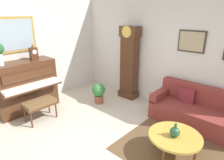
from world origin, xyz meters
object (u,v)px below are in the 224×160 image
piano (26,86)px  piano_bench (40,104)px  green_jug (175,132)px  grandfather_clock (129,65)px  coffee_table (175,137)px  couch (197,112)px  mantel_clock (34,53)px  potted_plant (99,92)px

piano → piano_bench: size_ratio=2.06×
piano → green_jug: size_ratio=6.00×
piano_bench → grandfather_clock: 2.55m
piano_bench → grandfather_clock: (0.68, 2.39, 0.56)m
piano_bench → coffee_table: piano_bench is taller
grandfather_clock → couch: bearing=-4.8°
piano → couch: piano is taller
piano → piano_bench: bearing=-3.9°
grandfather_clock → coffee_table: bearing=-34.5°
coffee_table → green_jug: size_ratio=3.67×
piano_bench → green_jug: size_ratio=2.92×
piano → piano_bench: 0.77m
piano_bench → couch: couch is taller
piano → grandfather_clock: (1.42, 2.34, 0.34)m
piano → couch: 4.08m
green_jug → grandfather_clock: bearing=144.9°
green_jug → couch: bearing=94.0°
piano_bench → coffee_table: size_ratio=0.80×
grandfather_clock → couch: (2.03, -0.17, -0.65)m
couch → grandfather_clock: bearing=175.2°
green_jug → mantel_clock: bearing=-171.4°
piano_bench → potted_plant: bearing=77.3°
piano_bench → couch: 3.50m
potted_plant → couch: bearing=16.6°
piano → green_jug: bearing=13.5°
mantel_clock → green_jug: bearing=8.6°
grandfather_clock → potted_plant: size_ratio=3.62×
mantel_clock → potted_plant: 1.92m
couch → piano_bench: bearing=-140.6°
mantel_clock → potted_plant: (1.07, 1.15, -1.10)m
piano_bench → mantel_clock: bearing=153.5°
piano → potted_plant: (1.08, 1.47, -0.31)m
coffee_table → mantel_clock: (-3.53, -0.58, 1.03)m
green_jug → potted_plant: bearing=165.9°
coffee_table → piano_bench: bearing=-161.4°
grandfather_clock → green_jug: (2.12, -1.49, -0.46)m
grandfather_clock → mantel_clock: 2.51m
couch → potted_plant: (-2.37, -0.70, 0.01)m
piano_bench → mantel_clock: (-0.73, 0.36, 1.01)m
piano → mantel_clock: 0.85m
piano → potted_plant: piano is taller
potted_plant → piano_bench: bearing=-102.7°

